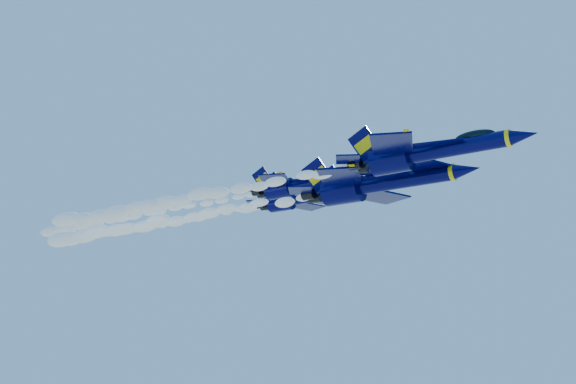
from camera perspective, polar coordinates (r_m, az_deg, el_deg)
The scene contains 8 objects.
jet_lead at distance 68.76m, azimuth 10.93°, elevation 3.12°, with size 17.97×14.74×6.68m.
smoke_trail_jet_lead at distance 83.04m, azimuth -7.95°, elevation -0.51°, with size 42.61×2.00×1.80m, color white.
jet_second at distance 76.56m, azimuth 7.00°, elevation 0.65°, with size 19.73×16.18×7.33m.
smoke_trail_jet_second at distance 92.63m, azimuth -9.84°, elevation -2.31°, with size 42.61×2.20×1.98m, color white.
jet_third at distance 92.62m, azimuth 1.06°, elevation 0.60°, with size 16.36×13.42×6.08m.
smoke_trail_jet_third at distance 109.41m, azimuth -11.72°, elevation -1.79°, with size 42.61×1.82×1.64m, color white.
jet_fourth at distance 106.98m, azimuth 1.01°, elevation -0.53°, with size 17.20×14.11×6.39m.
smoke_trail_jet_fourth at distance 123.77m, azimuth -10.41°, elevation -2.51°, with size 42.61×1.92×1.73m, color white.
Camera 1 is at (39.31, -73.30, 130.15)m, focal length 45.00 mm.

